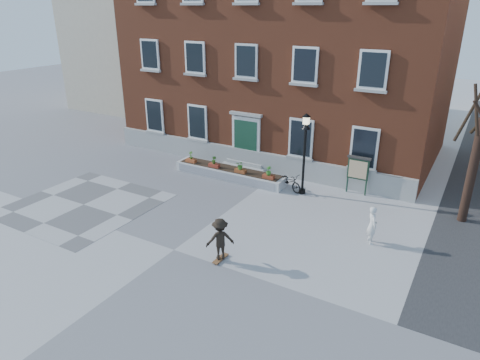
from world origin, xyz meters
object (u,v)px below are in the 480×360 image
Objects in this scene: lamp_post at (305,143)px; skateboarder at (220,239)px; bystander at (372,225)px; bicycle at (289,181)px; notice_board at (358,169)px.

lamp_post is 7.13m from skateboarder.
bystander is 0.92× the size of skateboarder.
bicycle is at bearing 23.21° from bystander.
notice_board is at bearing -11.02° from bystander.
notice_board is 1.15× the size of skateboarder.
lamp_post reaches higher than skateboarder.
skateboarder is (-0.23, -6.92, -1.69)m from lamp_post.
bystander is at bearing -67.13° from notice_board.
skateboarder is at bearing 98.57° from bystander.
notice_board is at bearing 29.72° from lamp_post.
bystander is (4.80, -3.10, 0.32)m from bicycle.
notice_board is 8.58m from skateboarder.
bystander is at bearing -36.59° from lamp_post.
notice_board is at bearing 73.22° from skateboarder.
notice_board is (2.99, 1.19, 0.83)m from bicycle.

